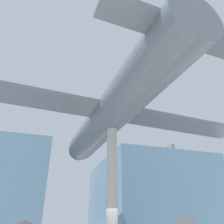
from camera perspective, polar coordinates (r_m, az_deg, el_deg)
The scene contains 3 objects.
glass_pavilion_right at distance 27.88m, azimuth 9.56°, elevation -21.75°, with size 11.49×13.70×9.04m.
support_pylon_central at distance 11.68m, azimuth -0.00°, elevation -19.77°, with size 0.55×0.55×6.68m.
suspended_airplane at distance 13.17m, azimuth -0.32°, elevation -0.34°, with size 18.92×16.06×2.98m.
Camera 1 is at (-3.44, -11.07, 1.89)m, focal length 35.00 mm.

